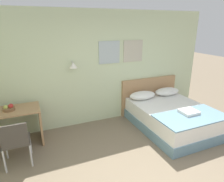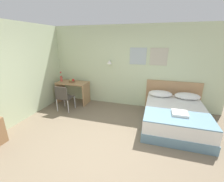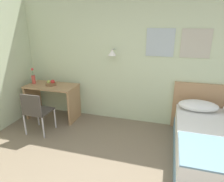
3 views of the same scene
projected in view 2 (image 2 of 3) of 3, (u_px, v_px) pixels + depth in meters
ground_plane at (100, 152)px, 3.07m from camera, size 24.00×24.00×0.00m
wall_back at (127, 67)px, 4.97m from camera, size 5.96×0.31×2.65m
bed at (174, 117)px, 3.94m from camera, size 1.52×1.95×0.53m
headboard at (172, 96)px, 4.78m from camera, size 1.64×0.06×0.97m
pillow_left at (160, 94)px, 4.59m from camera, size 0.70×0.39×0.19m
pillow_right at (187, 96)px, 4.39m from camera, size 0.70×0.39×0.19m
throw_blanket at (178, 117)px, 3.34m from camera, size 1.48×0.78×0.02m
folded_towel_near_foot at (180, 113)px, 3.44m from camera, size 0.34×0.33×0.06m
desk at (73, 89)px, 5.38m from camera, size 1.09×0.58×0.77m
desk_chair at (64, 96)px, 4.71m from camera, size 0.44×0.44×0.84m
fruit_bowl at (72, 81)px, 5.29m from camera, size 0.22×0.22×0.12m
flower_vase at (61, 78)px, 5.39m from camera, size 0.08×0.08×0.35m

